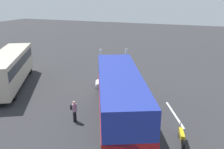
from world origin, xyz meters
TOP-DOWN VIEW (x-y plane):
  - ground_plane at (0.00, 0.00)m, footprint 120.00×120.00m
  - lane_stripe_near at (-3.69, -3.50)m, footprint 4.13×1.81m
  - lane_stripe_mid at (-2.56, -6.46)m, footprint 4.07×1.98m
  - semi_truck at (-5.55, -2.83)m, footprint 13.89×8.24m
  - person_bystander at (-6.36, 0.25)m, footprint 0.34×0.46m
  - parked_bus at (-2.17, 9.92)m, footprint 10.87×7.54m
  - motorcycle at (-6.39, -7.35)m, footprint 2.07×0.60m

SIDE VIEW (x-z plane):
  - ground_plane at x=0.00m, z-range 0.00..0.00m
  - lane_stripe_near at x=-3.69m, z-range 0.00..0.01m
  - lane_stripe_mid at x=-2.56m, z-range 0.00..0.01m
  - motorcycle at x=-6.39m, z-range -0.08..1.04m
  - person_bystander at x=-6.36m, z-range 0.08..1.71m
  - parked_bus at x=-2.17m, z-range 0.37..3.77m
  - semi_truck at x=-5.55m, z-range 0.27..4.77m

